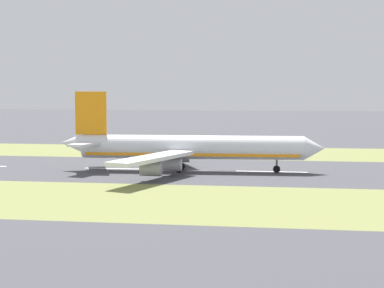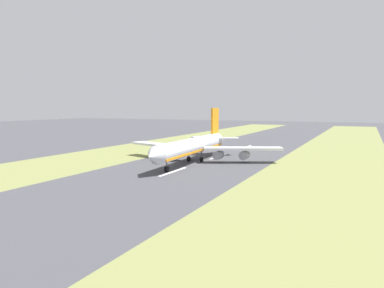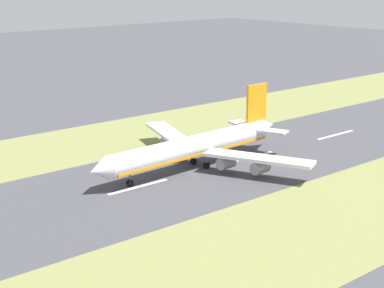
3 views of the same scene
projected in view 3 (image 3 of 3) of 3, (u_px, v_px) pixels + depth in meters
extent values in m
plane|color=#424247|center=(192.00, 173.00, 171.59)|extent=(800.00, 800.00, 0.00)
cube|color=olive|center=(328.00, 221.00, 138.63)|extent=(40.00, 600.00, 0.01)
cube|color=olive|center=(101.00, 140.00, 204.53)|extent=(40.00, 600.00, 0.01)
cube|color=silver|center=(336.00, 135.00, 210.59)|extent=(1.20, 18.00, 0.01)
cube|color=silver|center=(250.00, 157.00, 185.48)|extent=(1.20, 18.00, 0.01)
cube|color=silver|center=(138.00, 187.00, 160.37)|extent=(1.20, 18.00, 0.01)
cylinder|color=silver|center=(192.00, 147.00, 173.26)|extent=(8.47, 56.21, 6.00)
cone|color=silver|center=(99.00, 170.00, 153.14)|extent=(6.10, 5.26, 5.88)
cone|color=silver|center=(267.00, 125.00, 193.50)|extent=(5.36, 6.22, 5.10)
cube|color=orange|center=(192.00, 153.00, 173.69)|extent=(8.07, 53.96, 0.70)
cube|color=silver|center=(258.00, 158.00, 165.94)|extent=(28.87, 17.50, 0.90)
cube|color=silver|center=(169.00, 134.00, 190.57)|extent=(29.34, 15.32, 0.90)
cylinder|color=#93939E|center=(226.00, 163.00, 170.45)|extent=(3.41, 4.94, 3.20)
cylinder|color=#93939E|center=(260.00, 168.00, 166.42)|extent=(3.41, 4.94, 3.20)
cylinder|color=#93939E|center=(181.00, 149.00, 183.11)|extent=(3.41, 4.94, 3.20)
cylinder|color=#93939E|center=(169.00, 141.00, 191.76)|extent=(3.41, 4.94, 3.20)
cube|color=orange|center=(257.00, 103.00, 188.16)|extent=(1.15, 8.03, 11.00)
cube|color=silver|center=(270.00, 131.00, 186.27)|extent=(10.91, 7.63, 0.60)
cube|color=silver|center=(242.00, 124.00, 194.01)|extent=(10.81, 6.91, 0.60)
cylinder|color=#59595E|center=(130.00, 177.00, 160.20)|extent=(0.50, 0.50, 3.20)
cylinder|color=black|center=(130.00, 183.00, 160.62)|extent=(0.98, 1.84, 1.80)
cylinder|color=#59595E|center=(207.00, 160.00, 174.38)|extent=(0.50, 0.50, 3.20)
cylinder|color=black|center=(207.00, 165.00, 174.81)|extent=(0.98, 1.84, 1.80)
cylinder|color=#59595E|center=(193.00, 156.00, 178.04)|extent=(0.50, 0.50, 3.20)
cylinder|color=black|center=(193.00, 161.00, 178.47)|extent=(0.98, 1.84, 1.80)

